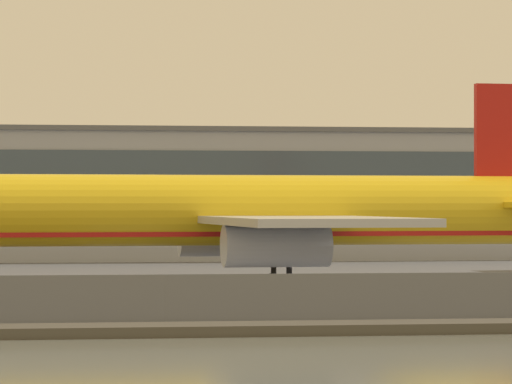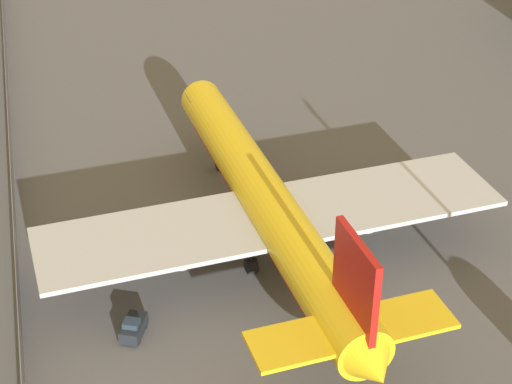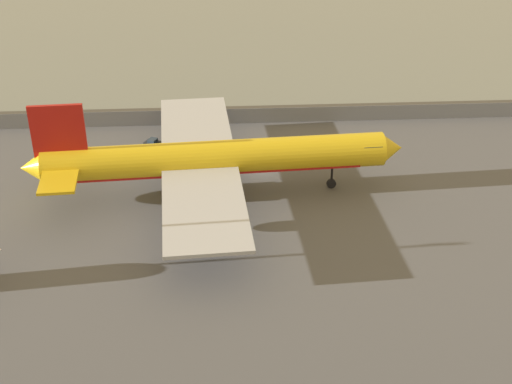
{
  "view_description": "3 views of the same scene",
  "coord_description": "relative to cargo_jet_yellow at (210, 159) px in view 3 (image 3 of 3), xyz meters",
  "views": [
    {
      "loc": [
        -5.33,
        -87.99,
        5.96
      ],
      "look_at": [
        7.91,
        9.87,
        6.72
      ],
      "focal_mm": 105.0,
      "sensor_mm": 36.0,
      "label": 1
    },
    {
      "loc": [
        70.04,
        -11.25,
        47.86
      ],
      "look_at": [
        1.02,
        7.39,
        3.14
      ],
      "focal_mm": 60.0,
      "sensor_mm": 36.0,
      "label": 2
    },
    {
      "loc": [
        5.71,
        89.91,
        47.86
      ],
      "look_at": [
        1.16,
        12.1,
        3.17
      ],
      "focal_mm": 50.0,
      "sensor_mm": 36.0,
      "label": 3
    }
  ],
  "objects": [
    {
      "name": "waterfront_lagoon",
      "position": [
        -6.83,
        -77.94,
        -5.33
      ],
      "size": [
        320.0,
        98.0,
        0.01
      ],
      "color": "gray",
      "rests_on": "ground"
    },
    {
      "name": "cargo_jet_yellow",
      "position": [
        0.0,
        0.0,
        0.0
      ],
      "size": [
        50.07,
        43.22,
        13.99
      ],
      "color": "yellow",
      "rests_on": "ground"
    },
    {
      "name": "perimeter_fence",
      "position": [
        -6.83,
        -22.94,
        -4.06
      ],
      "size": [
        280.0,
        0.1,
        2.54
      ],
      "color": "slate",
      "rests_on": "ground"
    },
    {
      "name": "shoreline_seawall",
      "position": [
        -6.83,
        -27.44,
        -5.09
      ],
      "size": [
        320.0,
        3.0,
        0.5
      ],
      "color": "#474238",
      "rests_on": "ground"
    },
    {
      "name": "baggage_tug",
      "position": [
        8.4,
        -13.92,
        -4.53
      ],
      "size": [
        3.58,
        2.82,
        1.8
      ],
      "color": "#1E2328",
      "rests_on": "ground"
    },
    {
      "name": "ground_plane",
      "position": [
        -6.83,
        -6.94,
        -5.34
      ],
      "size": [
        500.0,
        500.0,
        0.0
      ],
      "primitive_type": "plane",
      "color": "#565659"
    }
  ]
}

